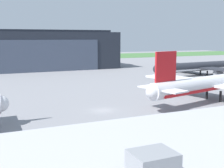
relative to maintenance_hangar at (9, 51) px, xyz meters
The scene contains 6 objects.
ground_plane 91.03m from the maintenance_hangar, 83.74° to the right, with size 440.00×440.00×0.00m, color gray.
grass_field_strip 78.31m from the maintenance_hangar, 82.71° to the left, with size 440.00×56.00×0.08m, color #46773E.
maintenance_hangar is the anchor object (origin of this frame).
airliner_near_right 99.82m from the maintenance_hangar, 66.73° to the right, with size 46.72×42.18×12.31m.
airliner_far_left 86.14m from the maintenance_hangar, 37.71° to the right, with size 46.24×38.76×11.42m.
stair_truck 107.98m from the maintenance_hangar, 83.96° to the right, with size 3.06×5.24×2.02m.
Camera 1 is at (-23.21, -55.92, 15.12)m, focal length 47.76 mm.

